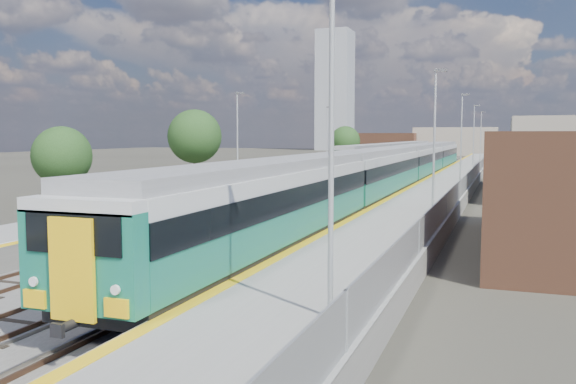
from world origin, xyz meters
The scene contains 11 objects.
ground centered at (0.00, 50.00, 0.00)m, with size 320.00×320.00×0.00m, color #47443A.
ballast_bed centered at (-2.25, 52.50, 0.03)m, with size 10.50×155.00×0.06m, color #565451.
tracks centered at (-1.65, 54.18, 0.11)m, with size 8.96×160.00×0.17m.
platform_right centered at (5.28, 52.49, 0.54)m, with size 4.70×155.00×8.52m.
platform_left centered at (-9.05, 52.49, 0.52)m, with size 4.30×155.00×8.52m.
buildings centered at (-18.12, 138.60, 10.70)m, with size 72.00×185.50×40.00m.
green_train centered at (1.50, 42.72, 2.40)m, with size 3.09×85.89×3.40m.
red_train centered at (-5.50, 79.74, 2.25)m, with size 3.01×61.06×3.80m.
tree_a centered at (-19.60, 24.57, 3.59)m, with size 4.21×4.21×5.71m.
tree_b centered at (-21.37, 47.50, 4.93)m, with size 5.78×5.78×7.83m.
tree_c centered at (-14.60, 85.92, 4.12)m, with size 4.84×4.84×6.55m.
Camera 1 is at (10.19, -10.81, 5.07)m, focal length 38.00 mm.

